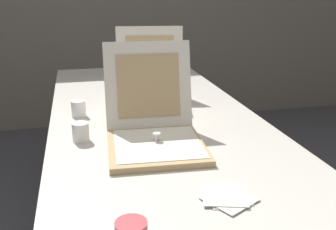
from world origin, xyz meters
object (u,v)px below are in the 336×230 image
Objects in this scene: cup_white_mid at (79,109)px; cup_white_near_center at (81,132)px; pizza_box_front at (154,132)px; cup_white_far at (111,89)px; pizza_box_middle at (151,93)px; table at (155,126)px; napkin_pile at (227,197)px.

cup_white_mid is 1.00× the size of cup_white_near_center.
pizza_box_front is 6.22× the size of cup_white_near_center.
cup_white_near_center is at bearing -105.91° from cup_white_far.
cup_white_near_center is at bearing 162.24° from pizza_box_front.
pizza_box_middle is 0.37m from cup_white_mid.
cup_white_near_center is 1.00× the size of cup_white_far.
cup_white_mid is 0.29m from cup_white_near_center.
pizza_box_front is at bearing -82.72° from cup_white_far.
table is 13.03× the size of napkin_pile.
pizza_box_middle is at bearing 91.92° from napkin_pile.
cup_white_far is (0.17, 0.60, 0.00)m from cup_white_near_center.
pizza_box_front is 0.43m from napkin_pile.
pizza_box_front reaches higher than cup_white_near_center.
cup_white_near_center is (-0.33, -0.21, 0.08)m from table.
pizza_box_front reaches higher than napkin_pile.
table is 0.34m from pizza_box_front.
pizza_box_middle is 0.54m from cup_white_near_center.
table is at bearing -88.12° from pizza_box_middle.
cup_white_mid is (-0.35, -0.11, -0.02)m from pizza_box_middle.
table is 0.22m from pizza_box_middle.
pizza_box_middle reaches higher than cup_white_mid.
pizza_box_front reaches higher than cup_white_mid.
table is 31.19× the size of cup_white_near_center.
pizza_box_middle reaches higher than table.
pizza_box_front is 1.05× the size of pizza_box_middle.
pizza_box_middle reaches higher than pizza_box_front.
pizza_box_front reaches higher than table.
pizza_box_middle is at bearing 49.62° from cup_white_near_center.
cup_white_mid is at bearing 166.25° from table.
cup_white_mid is (-0.33, 0.08, 0.08)m from table.
table is 0.42m from cup_white_far.
cup_white_far is at bearing 74.09° from cup_white_near_center.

